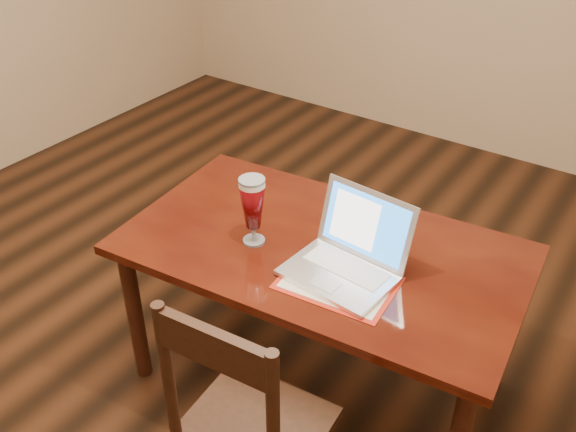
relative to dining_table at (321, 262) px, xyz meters
The scene contains 3 objects.
ground 0.75m from the dining_table, 167.45° to the right, with size 5.00×5.00×0.00m, color black.
dining_table is the anchor object (origin of this frame).
dining_chair 0.70m from the dining_table, 76.55° to the right, with size 0.45×0.43×0.98m.
Camera 1 is at (1.39, -1.53, 2.06)m, focal length 40.00 mm.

